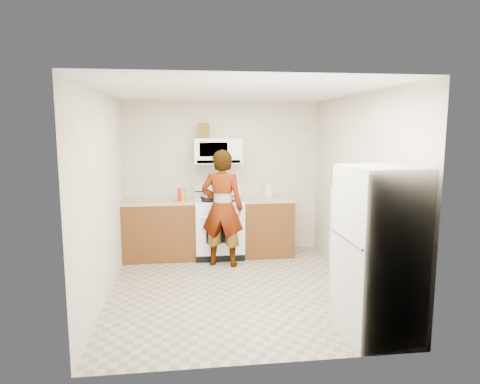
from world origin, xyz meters
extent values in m
plane|color=gray|center=(0.00, 0.00, 0.00)|extent=(3.60, 3.60, 0.00)
cube|color=beige|center=(0.00, 1.79, 1.25)|extent=(3.20, 0.02, 2.50)
cube|color=beige|center=(1.59, 0.00, 1.25)|extent=(0.02, 3.60, 2.50)
cube|color=#563114|center=(-1.04, 1.49, 0.45)|extent=(1.12, 0.62, 0.90)
cube|color=tan|center=(-1.04, 1.49, 0.92)|extent=(1.14, 0.64, 0.03)
cube|color=#563114|center=(0.68, 1.49, 0.45)|extent=(0.80, 0.62, 0.90)
cube|color=tan|center=(0.68, 1.49, 0.92)|extent=(0.82, 0.64, 0.03)
cube|color=white|center=(-0.10, 1.48, 0.45)|extent=(0.76, 0.65, 0.90)
cube|color=white|center=(-0.10, 1.48, 0.92)|extent=(0.76, 0.62, 0.03)
cube|color=white|center=(-0.10, 1.76, 1.03)|extent=(0.76, 0.08, 0.20)
cube|color=white|center=(-0.10, 1.61, 1.70)|extent=(0.76, 0.38, 0.40)
imported|color=tan|center=(-0.09, 1.01, 0.88)|extent=(0.74, 0.59, 1.75)
cube|color=silver|center=(1.24, -1.41, 0.85)|extent=(0.76, 0.76, 1.70)
cylinder|color=white|center=(0.76, 1.71, 1.02)|extent=(0.18, 0.18, 0.17)
cube|color=brown|center=(-0.32, 1.60, 2.02)|extent=(0.18, 0.18, 0.24)
cylinder|color=#BCBCC1|center=(-0.25, 1.60, 1.01)|extent=(0.25, 0.25, 0.11)
cube|color=white|center=(0.11, 1.33, 0.96)|extent=(0.28, 0.21, 0.05)
cylinder|color=red|center=(-0.72, 1.33, 1.04)|extent=(0.08, 0.08, 0.21)
cylinder|color=orange|center=(-0.67, 1.29, 1.02)|extent=(0.06, 0.06, 0.17)
cylinder|color=#1A903F|center=(-0.65, 1.33, 1.03)|extent=(0.07, 0.07, 0.19)
cylinder|color=white|center=(-0.74, 1.33, 0.94)|extent=(0.24, 0.24, 0.01)
cylinder|color=white|center=(1.50, 0.73, 0.62)|extent=(0.12, 0.26, 1.22)
camera|label=1|loc=(-0.63, -5.24, 2.05)|focal=32.00mm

